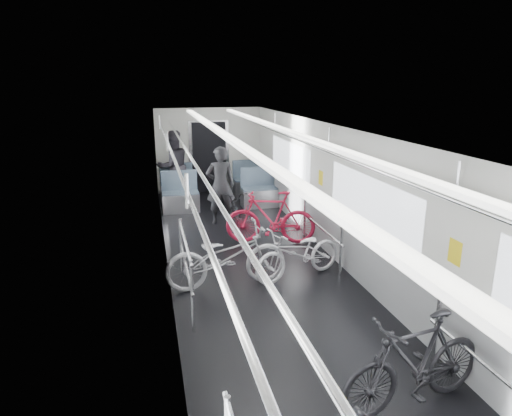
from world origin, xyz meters
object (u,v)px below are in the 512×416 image
Objects in this scene: bike_left_far at (227,256)px; bike_right_near at (415,362)px; bike_right_mid at (299,253)px; bike_right_far at (270,217)px; bike_aisle at (232,207)px; person_seated at (173,166)px; person_standing at (220,185)px.

bike_left_far is 3.42m from bike_right_near.
bike_right_far reaches higher than bike_right_mid.
bike_left_far is 1.25× the size of bike_aisle.
bike_right_mid is at bearing 17.05° from bike_right_far.
person_seated is at bearing -177.98° from bike_right_near.
bike_right_near is 6.36m from bike_aisle.
bike_right_far is 4.14m from person_seated.
person_standing is (0.44, 3.28, 0.38)m from bike_left_far.
person_seated is at bearing -140.12° from bike_right_far.
person_seated is (-0.45, 5.53, 0.44)m from bike_left_far.
bike_right_far is (1.19, 1.75, 0.03)m from bike_left_far.
bike_left_far is at bearing 87.33° from person_standing.
bike_aisle is at bearing -15.14° from bike_left_far.
bike_right_near is 8.87m from person_seated.
bike_aisle is 0.54m from person_standing.
bike_right_near is 0.89× the size of person_seated.
person_seated reaches higher than bike_right_mid.
bike_left_far is at bearing -105.79° from bike_right_mid.
bike_right_near reaches higher than bike_aisle.
bike_right_near is 6.50m from person_standing.
bike_right_near is at bearing -16.02° from bike_right_mid.
person_standing reaches higher than bike_left_far.
bike_right_near is 0.95× the size of person_standing.
bike_left_far is at bearing 75.44° from person_seated.
person_standing is (-0.24, 0.10, 0.48)m from bike_aisle.
bike_left_far is 1.01× the size of person_seated.
person_seated is at bearing 178.91° from bike_right_mid.
person_standing is (-0.77, 3.23, 0.45)m from bike_right_mid.
bike_right_mid is 0.92× the size of bike_right_far.
bike_left_far reaches higher than bike_aisle.
bike_right_mid is at bearing 87.58° from person_seated.
bike_right_mid reaches higher than bike_aisle.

